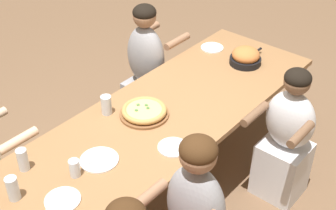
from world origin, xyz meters
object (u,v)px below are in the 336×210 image
at_px(drinking_glass_d, 13,190).
at_px(diner_near_midright, 286,142).
at_px(drinking_glass_e, 106,106).
at_px(diner_far_midright, 147,75).
at_px(skillet_bowl, 246,57).
at_px(empty_plate_c, 63,200).
at_px(empty_plate_d, 173,147).
at_px(empty_plate_a, 99,160).
at_px(empty_plate_b, 212,48).
at_px(pizza_board_main, 144,111).
at_px(drinking_glass_b, 23,161).
at_px(drinking_glass_a, 75,169).

distance_m(drinking_glass_d, diner_near_midright, 1.90).
distance_m(drinking_glass_d, drinking_glass_e, 0.90).
bearing_deg(diner_near_midright, diner_far_midright, 0.63).
relative_size(skillet_bowl, empty_plate_c, 1.85).
height_order(skillet_bowl, drinking_glass_e, skillet_bowl).
xyz_separation_m(empty_plate_d, diner_near_midright, (0.81, -0.39, -0.26)).
relative_size(empty_plate_a, empty_plate_b, 1.23).
relative_size(empty_plate_b, empty_plate_c, 0.96).
distance_m(pizza_board_main, drinking_glass_d, 1.03).
height_order(empty_plate_b, drinking_glass_e, drinking_glass_e).
xyz_separation_m(empty_plate_d, drinking_glass_b, (-0.71, 0.55, 0.06)).
distance_m(skillet_bowl, diner_near_midright, 0.79).
bearing_deg(drinking_glass_b, diner_far_midright, 14.81).
bearing_deg(drinking_glass_a, diner_far_midright, 26.44).
bearing_deg(empty_plate_b, drinking_glass_d, -175.04).
height_order(skillet_bowl, drinking_glass_a, skillet_bowl).
height_order(pizza_board_main, drinking_glass_d, drinking_glass_d).
distance_m(skillet_bowl, drinking_glass_d, 2.08).
xyz_separation_m(pizza_board_main, drinking_glass_a, (-0.69, -0.09, 0.02)).
bearing_deg(drinking_glass_e, pizza_board_main, -55.36).
height_order(drinking_glass_a, diner_near_midright, diner_near_midright).
bearing_deg(drinking_glass_b, drinking_glass_d, -138.60).
relative_size(empty_plate_c, diner_near_midright, 0.18).
xyz_separation_m(empty_plate_c, drinking_glass_a, (0.18, 0.10, 0.04)).
relative_size(skillet_bowl, diner_near_midright, 0.34).
xyz_separation_m(pizza_board_main, empty_plate_d, (-0.14, -0.37, -0.03)).
xyz_separation_m(skillet_bowl, diner_near_midright, (-0.38, -0.61, -0.31)).
distance_m(empty_plate_d, drinking_glass_e, 0.59).
xyz_separation_m(empty_plate_c, drinking_glass_e, (0.73, 0.41, 0.05)).
bearing_deg(empty_plate_c, drinking_glass_d, 125.55).
distance_m(drinking_glass_e, diner_far_midright, 0.92).
distance_m(empty_plate_a, drinking_glass_b, 0.44).
bearing_deg(empty_plate_d, drinking_glass_a, 153.19).
bearing_deg(empty_plate_a, skillet_bowl, -1.58).
distance_m(drinking_glass_a, drinking_glass_d, 0.35).
relative_size(drinking_glass_d, drinking_glass_e, 1.07).
height_order(pizza_board_main, drinking_glass_b, drinking_glass_b).
relative_size(drinking_glass_a, diner_far_midright, 0.09).
bearing_deg(drinking_glass_b, empty_plate_b, 0.83).
height_order(drinking_glass_b, drinking_glass_e, drinking_glass_b).
bearing_deg(empty_plate_b, empty_plate_d, -154.78).
relative_size(pizza_board_main, drinking_glass_a, 3.04).
height_order(empty_plate_d, drinking_glass_a, drinking_glass_a).
xyz_separation_m(empty_plate_b, diner_far_midright, (-0.43, 0.37, -0.21)).
distance_m(pizza_board_main, drinking_glass_e, 0.26).
height_order(drinking_glass_a, drinking_glass_e, drinking_glass_e).
relative_size(pizza_board_main, drinking_glass_b, 2.35).
bearing_deg(drinking_glass_a, empty_plate_a, -3.97).
bearing_deg(drinking_glass_b, pizza_board_main, -11.91).
relative_size(diner_near_midright, diner_far_midright, 0.92).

